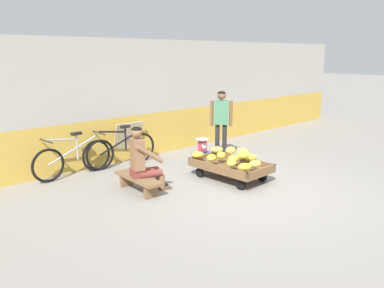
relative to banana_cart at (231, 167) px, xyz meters
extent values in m
plane|color=gray|center=(-0.22, -0.74, -0.24)|extent=(80.00, 80.00, 0.00)
cube|color=gold|center=(-0.22, 2.62, 0.25)|extent=(16.00, 0.30, 0.99)
cube|color=#A8A399|center=(-0.22, 2.62, 1.58)|extent=(16.00, 0.30, 1.65)
cube|color=brown|center=(0.00, 0.00, -0.01)|extent=(0.87, 1.46, 0.05)
cube|color=brown|center=(-0.40, -0.01, 0.07)|extent=(0.07, 1.44, 0.10)
cube|color=brown|center=(0.40, 0.01, 0.07)|extent=(0.07, 1.44, 0.10)
cube|color=brown|center=(-0.01, 0.70, 0.07)|extent=(0.84, 0.06, 0.10)
cube|color=brown|center=(0.01, -0.70, 0.07)|extent=(0.84, 0.06, 0.10)
cylinder|color=black|center=(-0.32, 0.50, -0.15)|extent=(0.05, 0.18, 0.18)
cylinder|color=black|center=(0.31, 0.51, -0.15)|extent=(0.05, 0.18, 0.18)
cylinder|color=black|center=(-0.31, -0.51, -0.15)|extent=(0.05, 0.18, 0.18)
cylinder|color=black|center=(0.32, -0.50, -0.15)|extent=(0.05, 0.18, 0.18)
ellipsoid|color=gold|center=(-0.27, 0.24, 0.18)|extent=(0.29, 0.27, 0.13)
ellipsoid|color=yellow|center=(0.27, 0.60, 0.18)|extent=(0.30, 0.27, 0.13)
ellipsoid|color=gold|center=(-0.01, -0.08, 0.18)|extent=(0.26, 0.21, 0.13)
ellipsoid|color=gold|center=(-0.30, 0.58, 0.18)|extent=(0.30, 0.27, 0.13)
ellipsoid|color=yellow|center=(0.00, 0.24, 0.18)|extent=(0.30, 0.28, 0.13)
ellipsoid|color=gold|center=(0.27, -0.25, 0.18)|extent=(0.30, 0.27, 0.13)
ellipsoid|color=gold|center=(-0.28, -0.57, 0.18)|extent=(0.30, 0.28, 0.13)
ellipsoid|color=yellow|center=(-0.01, -0.57, 0.18)|extent=(0.26, 0.21, 0.13)
ellipsoid|color=yellow|center=(-0.26, -0.25, 0.18)|extent=(0.29, 0.26, 0.13)
ellipsoid|color=gold|center=(-0.06, -0.35, 0.31)|extent=(0.25, 0.20, 0.13)
ellipsoid|color=yellow|center=(0.02, 0.02, 0.32)|extent=(0.28, 0.24, 0.13)
ellipsoid|color=yellow|center=(-0.04, -0.35, 0.31)|extent=(0.27, 0.23, 0.13)
ellipsoid|color=yellow|center=(0.15, -0.16, 0.31)|extent=(0.28, 0.24, 0.13)
cube|color=brown|center=(-1.67, 0.64, 0.00)|extent=(0.35, 1.11, 0.05)
cube|color=brown|center=(-1.65, 1.02, -0.13)|extent=(0.24, 0.09, 0.22)
cube|color=brown|center=(-1.69, 0.25, -0.13)|extent=(0.24, 0.09, 0.22)
cylinder|color=brown|center=(-1.26, 0.60, -0.11)|extent=(0.10, 0.10, 0.27)
cube|color=#4C3D2D|center=(-1.20, 0.58, -0.22)|extent=(0.24, 0.16, 0.04)
cylinder|color=brown|center=(-1.45, 0.66, 0.08)|extent=(0.42, 0.25, 0.13)
cylinder|color=brown|center=(-1.32, 0.43, -0.11)|extent=(0.10, 0.10, 0.27)
cube|color=#4C3D2D|center=(-1.26, 0.41, -0.22)|extent=(0.24, 0.16, 0.04)
cylinder|color=brown|center=(-1.51, 0.49, 0.08)|extent=(0.42, 0.25, 0.13)
cube|color=brown|center=(-1.67, 0.64, 0.10)|extent=(0.30, 0.34, 0.14)
cube|color=brown|center=(-1.67, 0.64, 0.43)|extent=(0.27, 0.36, 0.52)
cylinder|color=brown|center=(-1.45, 0.78, 0.46)|extent=(0.47, 0.22, 0.36)
cylinder|color=brown|center=(-1.58, 0.40, 0.46)|extent=(0.47, 0.22, 0.36)
sphere|color=brown|center=(-1.67, 0.64, 0.80)|extent=(0.19, 0.19, 0.19)
ellipsoid|color=black|center=(-1.67, 0.64, 0.86)|extent=(0.17, 0.17, 0.09)
cube|color=#234CA8|center=(0.24, 1.00, -0.09)|extent=(0.36, 0.28, 0.30)
cylinder|color=#28282D|center=(0.24, 1.00, 0.07)|extent=(0.20, 0.20, 0.03)
cube|color=#C6384C|center=(0.24, 1.00, 0.21)|extent=(0.16, 0.10, 0.24)
cylinder|color=white|center=(0.24, 0.95, 0.21)|extent=(0.13, 0.01, 0.13)
cylinder|color=#B2B5BA|center=(0.24, 1.00, 0.34)|extent=(0.30, 0.30, 0.01)
torus|color=black|center=(-2.58, 2.19, 0.08)|extent=(0.64, 0.08, 0.64)
torus|color=black|center=(-1.56, 2.23, 0.08)|extent=(0.64, 0.08, 0.64)
cylinder|color=#9EA0A5|center=(-2.07, 2.21, 0.28)|extent=(1.03, 0.08, 0.43)
cylinder|color=#9EA0A5|center=(-1.97, 2.21, 0.32)|extent=(0.04, 0.04, 0.48)
cylinder|color=#9EA0A5|center=(-2.27, 2.20, 0.52)|extent=(0.62, 0.06, 0.12)
cube|color=black|center=(-1.97, 2.21, 0.59)|extent=(0.20, 0.11, 0.05)
cylinder|color=black|center=(-2.58, 2.19, 0.54)|extent=(0.05, 0.48, 0.03)
torus|color=black|center=(-1.48, 2.21, 0.08)|extent=(0.64, 0.07, 0.64)
torus|color=black|center=(-0.47, 2.17, 0.08)|extent=(0.64, 0.07, 0.64)
cylinder|color=black|center=(-0.97, 2.19, 0.28)|extent=(1.03, 0.07, 0.43)
cylinder|color=black|center=(-0.87, 2.19, 0.32)|extent=(0.04, 0.04, 0.48)
cylinder|color=black|center=(-1.18, 2.20, 0.52)|extent=(0.62, 0.06, 0.12)
cube|color=black|center=(-0.87, 2.19, 0.59)|extent=(0.20, 0.11, 0.05)
cylinder|color=black|center=(-1.48, 2.21, 0.54)|extent=(0.04, 0.48, 0.03)
cube|color=#C6B289|center=(-0.65, 2.44, 0.19)|extent=(0.70, 0.27, 0.87)
cylinder|color=#232328|center=(1.00, 1.07, 0.16)|extent=(0.10, 0.10, 0.80)
cylinder|color=#232328|center=(0.89, 1.19, 0.16)|extent=(0.10, 0.10, 0.80)
cube|color=#427A56|center=(0.94, 1.13, 0.82)|extent=(0.36, 0.37, 0.52)
cylinder|color=brown|center=(1.08, 0.97, 0.80)|extent=(0.07, 0.07, 0.56)
cylinder|color=brown|center=(0.80, 1.28, 0.80)|extent=(0.07, 0.07, 0.56)
sphere|color=brown|center=(0.94, 1.13, 1.19)|extent=(0.19, 0.19, 0.19)
ellipsoid|color=black|center=(0.94, 1.13, 1.25)|extent=(0.17, 0.17, 0.09)
cube|color=silver|center=(0.46, 0.59, -0.12)|extent=(0.18, 0.12, 0.24)
camera|label=1|loc=(-5.35, -4.65, 2.08)|focal=36.47mm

